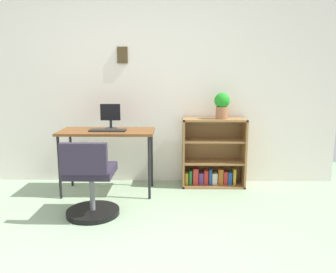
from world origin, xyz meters
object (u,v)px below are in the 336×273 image
monitor (110,116)px  potted_plant_on_shelf (222,104)px  keyboard (108,130)px  bookshelf_low (213,156)px  desk (107,136)px  office_chair (90,184)px

monitor → potted_plant_on_shelf: (1.32, 0.14, 0.12)m
monitor → keyboard: bearing=-92.0°
monitor → bookshelf_low: bearing=9.2°
monitor → potted_plant_on_shelf: potted_plant_on_shelf is taller
bookshelf_low → desk: bearing=-166.7°
office_chair → potted_plant_on_shelf: size_ratio=2.48×
monitor → bookshelf_low: size_ratio=0.35×
monitor → bookshelf_low: 1.35m
desk → keyboard: size_ratio=2.63×
keyboard → bookshelf_low: (1.23, 0.36, -0.38)m
keyboard → office_chair: office_chair is taller
potted_plant_on_shelf → keyboard: bearing=-167.2°
keyboard → bookshelf_low: bearing=16.2°
monitor → keyboard: 0.22m
keyboard → office_chair: (-0.06, -0.65, -0.42)m
office_chair → desk: bearing=87.2°
keyboard → potted_plant_on_shelf: size_ratio=1.31×
monitor → office_chair: size_ratio=0.38×
office_chair → potted_plant_on_shelf: potted_plant_on_shelf is taller
desk → potted_plant_on_shelf: potted_plant_on_shelf is taller
potted_plant_on_shelf → desk: bearing=-169.9°
monitor → office_chair: monitor is taller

